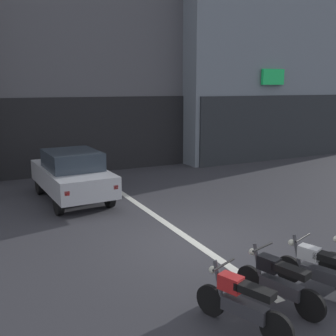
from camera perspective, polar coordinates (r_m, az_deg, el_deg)
The scene contains 8 objects.
ground_plane at distance 9.62m, azimuth 3.65°, elevation -10.56°, with size 120.00×120.00×0.00m, color #333338.
lane_centre_line at distance 14.85m, azimuth -8.08°, elevation -2.60°, with size 0.20×18.00×0.01m, color silver.
building_mid_block at distance 20.63m, azimuth -15.27°, elevation 16.20°, with size 9.93×7.42×10.84m.
building_far_right at distance 24.75m, azimuth 9.13°, elevation 16.00°, with size 10.58×9.99×11.15m.
car_silver_crossing_near at distance 13.07m, azimuth -13.67°, elevation -0.81°, with size 1.94×4.18×1.64m.
motorcycle_red_row_leftmost at distance 6.38m, azimuth 10.47°, elevation -18.39°, with size 0.73×1.58×0.98m.
motorcycle_black_row_left_mid at distance 7.10m, azimuth 15.55°, elevation -15.36°, with size 0.63×1.63×0.98m.
motorcycle_white_row_centre at distance 7.73m, azimuth 20.85°, elevation -13.40°, with size 0.70×1.59×0.98m.
Camera 1 is at (-4.52, -7.67, 3.63)m, focal length 42.35 mm.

